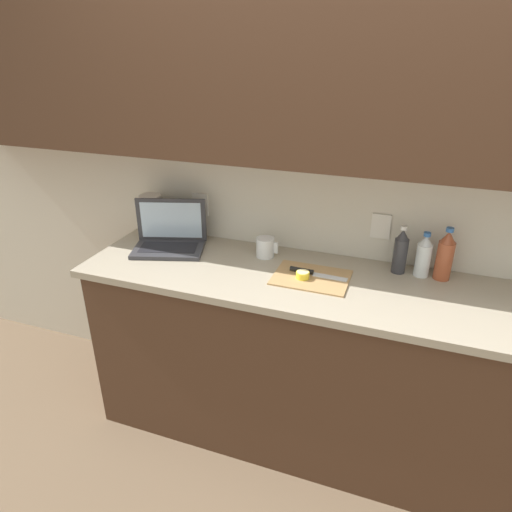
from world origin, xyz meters
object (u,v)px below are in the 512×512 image
Objects in this scene: bottle_green_soda at (445,256)px; bottle_oil_tall at (424,256)px; laptop at (170,237)px; paper_towel_roll at (152,215)px; cutting_board at (311,277)px; measuring_cup at (265,247)px; bottle_water_clear at (400,252)px; lemon_half_cut at (303,275)px; knife at (308,272)px.

bottle_oil_tall is at bearing 180.00° from bottle_green_soda.
paper_towel_roll is (-0.17, 0.12, 0.06)m from laptop.
laptop is at bearing -174.98° from bottle_green_soda.
paper_towel_roll reaches higher than bottle_oil_tall.
cutting_board is 0.31m from measuring_cup.
bottle_green_soda is 0.09m from bottle_oil_tall.
laptop is at bearing -174.14° from bottle_water_clear.
measuring_cup is at bearing 143.41° from lemon_half_cut.
cutting_board is at bearing -151.28° from bottle_water_clear.
bottle_water_clear is at bearing -0.20° from paper_towel_roll.
bottle_water_clear is at bearing 29.49° from lemon_half_cut.
paper_towel_roll reaches higher than cutting_board.
cutting_board is 1.48× the size of bottle_water_clear.
lemon_half_cut is 0.55m from bottle_oil_tall.
knife is 4.44× the size of lemon_half_cut.
knife is at bearing -10.98° from paper_towel_roll.
cutting_board is 1.37× the size of bottle_green_soda.
laptop is at bearing 171.58° from lemon_half_cut.
laptop is 0.22m from paper_towel_roll.
knife is 1.17× the size of bottle_water_clear.
lemon_half_cut is at bearing -159.02° from bottle_green_soda.
bottle_oil_tall is (0.48, 0.17, 0.08)m from knife.
measuring_cup is 0.68m from paper_towel_roll.
bottle_oil_tall reaches higher than cutting_board.
paper_towel_roll is (-1.49, 0.00, 0.00)m from bottle_green_soda.
laptop is 0.75m from knife.
lemon_half_cut is 0.46m from bottle_water_clear.
bottle_green_soda reaches higher than paper_towel_roll.
laptop is 1.33m from bottle_green_soda.
paper_towel_roll is (-0.92, 0.18, 0.10)m from knife.
laptop reaches higher than paper_towel_roll.
bottle_green_soda is 1.08× the size of paper_towel_roll.
bottle_oil_tall is (0.46, 0.20, 0.09)m from cutting_board.
bottle_water_clear is 1.31m from paper_towel_roll.
measuring_cup is (-0.27, 0.15, 0.05)m from cutting_board.
laptop is 3.69× the size of measuring_cup.
knife is at bearing -160.20° from bottle_oil_tall.
lemon_half_cut is at bearing -150.51° from bottle_water_clear.
bottle_water_clear is (1.13, 0.12, 0.05)m from laptop.
measuring_cup is (0.50, 0.07, -0.01)m from laptop.
lemon_half_cut is at bearing -14.17° from paper_towel_roll.
bottle_water_clear is at bearing 4.44° from measuring_cup.
cutting_board is 0.05m from lemon_half_cut.
bottle_green_soda is at bearing 19.83° from cutting_board.
paper_towel_roll is (-1.41, 0.00, 0.02)m from bottle_oil_tall.
cutting_board is 0.03m from knife.
bottle_green_soda is 1.16× the size of bottle_oil_tall.
lemon_half_cut is (0.73, -0.11, -0.03)m from laptop.
knife is 0.94m from paper_towel_roll.
measuring_cup is at bearing -175.56° from bottle_water_clear.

